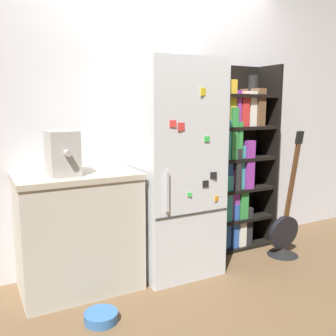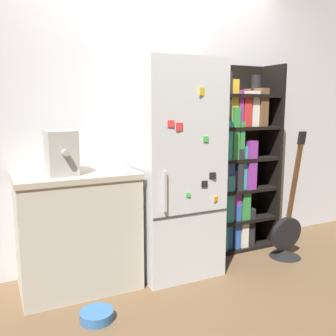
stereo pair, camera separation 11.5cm
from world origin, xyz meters
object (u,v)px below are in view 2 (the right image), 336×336
object	(u,v)px
refrigerator	(173,168)
pet_bowl	(97,315)
espresso_machine	(61,152)
bookshelf	(231,165)
guitar	(286,239)

from	to	relation	value
refrigerator	pet_bowl	distance (m)	1.26
espresso_machine	bookshelf	bearing A→B (deg)	6.55
pet_bowl	guitar	bearing A→B (deg)	7.90
bookshelf	pet_bowl	distance (m)	1.83
refrigerator	guitar	size ratio (longest dim) A/B	1.49
refrigerator	espresso_machine	world-z (taller)	refrigerator
espresso_machine	pet_bowl	distance (m)	1.13
espresso_machine	pet_bowl	world-z (taller)	espresso_machine
espresso_machine	guitar	xyz separation A→B (m)	(1.93, -0.24, -0.88)
refrigerator	bookshelf	bearing A→B (deg)	13.40
guitar	bookshelf	bearing A→B (deg)	128.14
bookshelf	guitar	world-z (taller)	bookshelf
refrigerator	pet_bowl	xyz separation A→B (m)	(-0.80, -0.51, -0.83)
espresso_machine	guitar	distance (m)	2.13
bookshelf	pet_bowl	size ratio (longest dim) A/B	7.97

